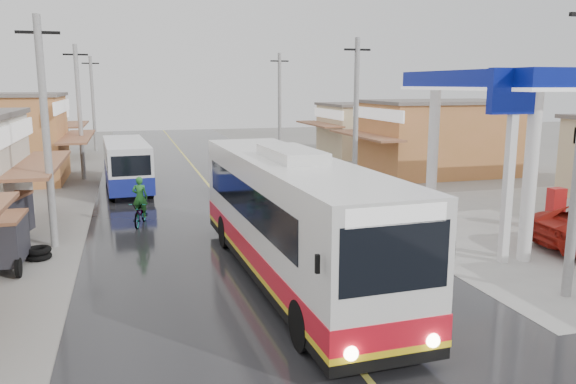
% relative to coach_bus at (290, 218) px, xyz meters
% --- Properties ---
extents(ground, '(120.00, 120.00, 0.00)m').
position_rel_coach_bus_xyz_m(ground, '(-0.14, -3.41, -1.88)').
color(ground, slate).
rests_on(ground, ground).
extents(road, '(12.00, 90.00, 0.02)m').
position_rel_coach_bus_xyz_m(road, '(-0.14, 11.59, -1.87)').
color(road, black).
rests_on(road, ground).
extents(centre_line, '(0.15, 90.00, 0.01)m').
position_rel_coach_bus_xyz_m(centre_line, '(-0.14, 11.59, -1.86)').
color(centre_line, '#D8CC4C').
rests_on(centre_line, road).
extents(shopfronts_right, '(11.00, 44.00, 4.80)m').
position_rel_coach_bus_xyz_m(shopfronts_right, '(14.86, 8.59, -1.88)').
color(shopfronts_right, '#BAB2A3').
rests_on(shopfronts_right, ground).
extents(utility_poles_left, '(1.60, 50.00, 8.00)m').
position_rel_coach_bus_xyz_m(utility_poles_left, '(-7.14, 12.59, -1.88)').
color(utility_poles_left, gray).
rests_on(utility_poles_left, ground).
extents(utility_poles_right, '(1.60, 36.00, 8.00)m').
position_rel_coach_bus_xyz_m(utility_poles_right, '(6.86, 11.59, -1.88)').
color(utility_poles_right, gray).
rests_on(utility_poles_right, ground).
extents(coach_bus, '(3.21, 12.59, 3.90)m').
position_rel_coach_bus_xyz_m(coach_bus, '(0.00, 0.00, 0.00)').
color(coach_bus, silver).
rests_on(coach_bus, road).
extents(second_bus, '(2.63, 8.12, 2.66)m').
position_rel_coach_bus_xyz_m(second_bus, '(-4.59, 16.14, -0.45)').
color(second_bus, silver).
rests_on(second_bus, road).
extents(cyclist, '(1.11, 2.02, 2.06)m').
position_rel_coach_bus_xyz_m(cyclist, '(-4.10, 7.87, -1.21)').
color(cyclist, black).
rests_on(cyclist, ground).
extents(tricycle_near, '(1.51, 2.27, 1.72)m').
position_rel_coach_bus_xyz_m(tricycle_near, '(-8.41, 3.30, -0.90)').
color(tricycle_near, '#26262D').
rests_on(tricycle_near, ground).
extents(tricycle_far, '(1.96, 2.56, 1.76)m').
position_rel_coach_bus_xyz_m(tricycle_far, '(-8.93, 6.57, -0.87)').
color(tricycle_far, '#26262D').
rests_on(tricycle_far, ground).
extents(tyre_stack, '(0.81, 0.81, 0.42)m').
position_rel_coach_bus_xyz_m(tyre_stack, '(-7.48, 4.15, -1.68)').
color(tyre_stack, black).
rests_on(tyre_stack, ground).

